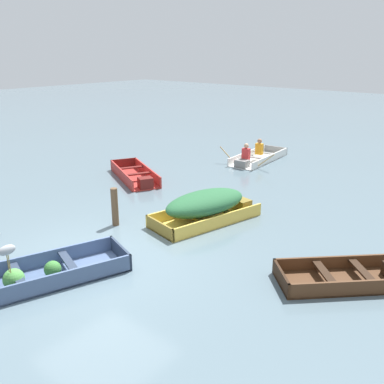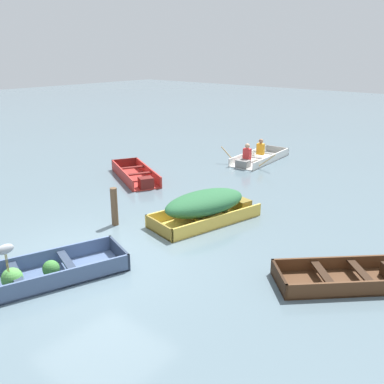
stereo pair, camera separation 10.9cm
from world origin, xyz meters
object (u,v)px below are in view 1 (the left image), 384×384
mooring_post (115,207)px  skiff_yellow_near_moored (206,205)px  skiff_red_far_moored (136,176)px  heron_on_dinghy (6,249)px  dinghy_slate_blue_foreground (35,276)px  rowboat_white_with_crew (256,157)px  skiff_dark_varnish_mid_moored (349,277)px

mooring_post → skiff_yellow_near_moored: bearing=46.8°
skiff_red_far_moored → heron_on_dinghy: bearing=-60.7°
dinghy_slate_blue_foreground → mooring_post: size_ratio=3.44×
skiff_red_far_moored → rowboat_white_with_crew: (1.84, 4.70, 0.04)m
heron_on_dinghy → mooring_post: 3.47m
skiff_yellow_near_moored → mooring_post: (-1.57, -1.67, 0.05)m
rowboat_white_with_crew → heron_on_dinghy: heron_on_dinghy is taller
dinghy_slate_blue_foreground → mooring_post: 3.01m
skiff_dark_varnish_mid_moored → skiff_red_far_moored: (-8.04, 2.02, 0.02)m
skiff_dark_varnish_mid_moored → mooring_post: size_ratio=2.51×
skiff_red_far_moored → skiff_yellow_near_moored: bearing=-18.3°
skiff_yellow_near_moored → rowboat_white_with_crew: bearing=110.4°
skiff_dark_varnish_mid_moored → dinghy_slate_blue_foreground: bearing=-139.8°
rowboat_white_with_crew → heron_on_dinghy: 11.16m
rowboat_white_with_crew → mooring_post: 7.75m
skiff_dark_varnish_mid_moored → rowboat_white_with_crew: size_ratio=0.77×
skiff_dark_varnish_mid_moored → mooring_post: (-5.52, -0.99, 0.38)m
dinghy_slate_blue_foreground → skiff_yellow_near_moored: skiff_yellow_near_moored is taller
dinghy_slate_blue_foreground → heron_on_dinghy: bearing=-88.1°
skiff_yellow_near_moored → skiff_red_far_moored: (-4.08, 1.35, -0.30)m
skiff_yellow_near_moored → heron_on_dinghy: heron_on_dinghy is taller
skiff_red_far_moored → mooring_post: bearing=-50.1°
skiff_red_far_moored → mooring_post: size_ratio=3.07×
skiff_dark_varnish_mid_moored → skiff_red_far_moored: bearing=165.9°
heron_on_dinghy → skiff_yellow_near_moored: bearing=83.8°
skiff_yellow_near_moored → rowboat_white_with_crew: rowboat_white_with_crew is taller
rowboat_white_with_crew → skiff_dark_varnish_mid_moored: bearing=-47.3°
rowboat_white_with_crew → heron_on_dinghy: size_ratio=3.75×
skiff_yellow_near_moored → mooring_post: bearing=-133.2°
skiff_red_far_moored → heron_on_dinghy: (3.54, -6.31, 0.76)m
skiff_yellow_near_moored → heron_on_dinghy: 5.01m
mooring_post → skiff_dark_varnish_mid_moored: bearing=10.2°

